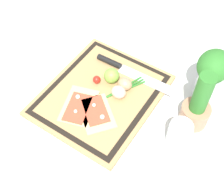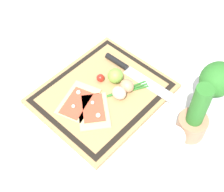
# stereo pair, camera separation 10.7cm
# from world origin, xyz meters

# --- Properties ---
(ground_plane) EXTENTS (6.00, 6.00, 0.00)m
(ground_plane) POSITION_xyz_m (0.00, 0.00, 0.00)
(ground_plane) COLOR silver
(cutting_board) EXTENTS (0.44, 0.37, 0.02)m
(cutting_board) POSITION_xyz_m (0.00, 0.00, 0.01)
(cutting_board) COLOR tan
(cutting_board) RESTS_ON ground_plane
(pizza_slice_near) EXTENTS (0.18, 0.14, 0.02)m
(pizza_slice_near) POSITION_xyz_m (0.09, -0.03, 0.03)
(pizza_slice_near) COLOR #DBBC7F
(pizza_slice_near) RESTS_ON cutting_board
(pizza_slice_far) EXTENTS (0.17, 0.18, 0.02)m
(pizza_slice_far) POSITION_xyz_m (0.08, 0.04, 0.03)
(pizza_slice_far) COLOR #DBBC7F
(pizza_slice_far) RESTS_ON cutting_board
(knife) EXTENTS (0.05, 0.32, 0.02)m
(knife) POSITION_xyz_m (-0.14, 0.00, 0.03)
(knife) COLOR silver
(knife) RESTS_ON cutting_board
(egg_brown) EXTENTS (0.05, 0.05, 0.05)m
(egg_brown) POSITION_xyz_m (-0.07, 0.06, 0.04)
(egg_brown) COLOR tan
(egg_brown) RESTS_ON cutting_board
(egg_pink) EXTENTS (0.05, 0.05, 0.05)m
(egg_pink) POSITION_xyz_m (-0.02, 0.06, 0.04)
(egg_pink) COLOR beige
(egg_pink) RESTS_ON cutting_board
(lime) EXTENTS (0.06, 0.06, 0.06)m
(lime) POSITION_xyz_m (-0.07, 0.00, 0.05)
(lime) COLOR #7FB742
(lime) RESTS_ON cutting_board
(cherry_tomato_red) EXTENTS (0.03, 0.03, 0.03)m
(cherry_tomato_red) POSITION_xyz_m (-0.03, -0.04, 0.03)
(cherry_tomato_red) COLOR red
(cherry_tomato_red) RESTS_ON cutting_board
(scallion_bunch) EXTENTS (0.30, 0.17, 0.01)m
(scallion_bunch) POSITION_xyz_m (0.01, 0.02, 0.02)
(scallion_bunch) COLOR #2D7528
(scallion_bunch) RESTS_ON cutting_board
(herb_pot) EXTENTS (0.10, 0.10, 0.23)m
(herb_pot) POSITION_xyz_m (-0.08, 0.32, 0.08)
(herb_pot) COLOR #AD7A5B
(herb_pot) RESTS_ON ground_plane
(sauce_jar) EXTENTS (0.07, 0.07, 0.11)m
(sauce_jar) POSITION_xyz_m (0.02, 0.31, 0.05)
(sauce_jar) COLOR silver
(sauce_jar) RESTS_ON ground_plane
(herb_glass) EXTENTS (0.12, 0.11, 0.21)m
(herb_glass) POSITION_xyz_m (-0.20, 0.31, 0.13)
(herb_glass) COLOR silver
(herb_glass) RESTS_ON ground_plane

